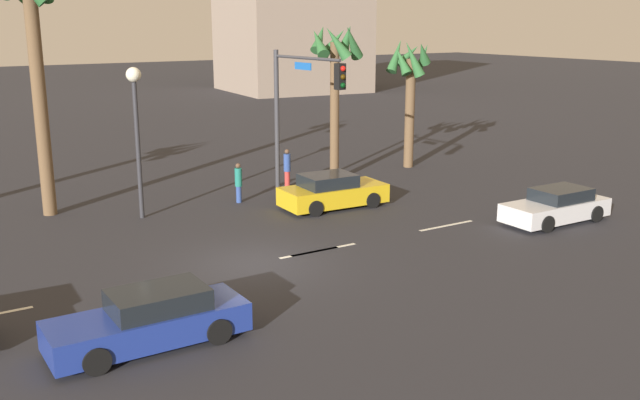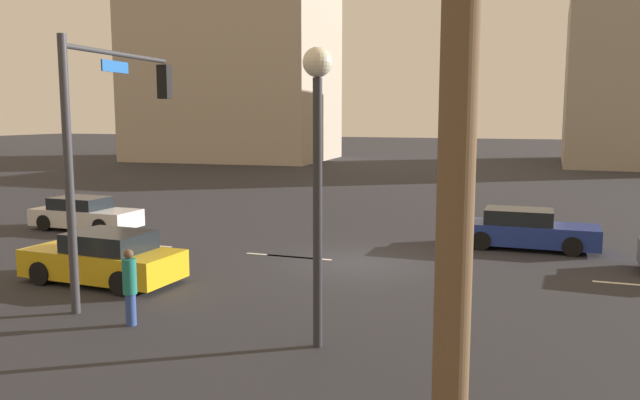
# 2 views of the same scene
# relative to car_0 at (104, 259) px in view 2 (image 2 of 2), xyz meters

# --- Properties ---
(ground_plane) EXTENTS (220.00, 220.00, 0.00)m
(ground_plane) POSITION_rel_car_0_xyz_m (-5.87, -4.57, -0.65)
(ground_plane) COLOR #28282D
(lane_stripe_2) EXTENTS (2.00, 0.14, 0.01)m
(lane_stripe_2) POSITION_rel_car_0_xyz_m (-13.58, -4.57, -0.65)
(lane_stripe_2) COLOR silver
(lane_stripe_2) RESTS_ON ground_plane
(lane_stripe_3) EXTENTS (2.23, 0.14, 0.01)m
(lane_stripe_3) POSITION_rel_car_0_xyz_m (-3.89, -4.57, -0.65)
(lane_stripe_3) COLOR silver
(lane_stripe_3) RESTS_ON ground_plane
(lane_stripe_4) EXTENTS (2.53, 0.14, 0.01)m
(lane_stripe_4) POSITION_rel_car_0_xyz_m (-3.31, -4.57, -0.65)
(lane_stripe_4) COLOR silver
(lane_stripe_4) RESTS_ON ground_plane
(lane_stripe_5) EXTENTS (2.55, 0.14, 0.01)m
(lane_stripe_5) POSITION_rel_car_0_xyz_m (2.13, -4.57, -0.65)
(lane_stripe_5) COLOR silver
(lane_stripe_5) RESTS_ON ground_plane
(car_0) EXTENTS (4.41, 2.11, 1.41)m
(car_0) POSITION_rel_car_0_xyz_m (0.00, 0.00, 0.00)
(car_0) COLOR gold
(car_0) RESTS_ON ground_plane
(car_1) EXTENTS (4.37, 1.85, 1.30)m
(car_1) POSITION_rel_car_0_xyz_m (6.01, -6.37, -0.05)
(car_1) COLOR silver
(car_1) RESTS_ON ground_plane
(car_3) EXTENTS (4.64, 1.78, 1.35)m
(car_3) POSITION_rel_car_0_xyz_m (-10.66, -8.51, -0.02)
(car_3) COLOR navy
(car_3) RESTS_ON ground_plane
(traffic_signal) EXTENTS (0.55, 4.71, 6.30)m
(traffic_signal) POSITION_rel_car_0_xyz_m (-1.06, 0.95, 3.60)
(traffic_signal) COLOR #38383D
(traffic_signal) RESTS_ON ground_plane
(streetlamp) EXTENTS (0.56, 0.56, 5.79)m
(streetlamp) POSITION_rel_car_0_xyz_m (-7.13, 2.60, 3.43)
(streetlamp) COLOR #2D2D33
(streetlamp) RESTS_ON ground_plane
(pedestrian_1) EXTENTS (0.41, 0.41, 1.68)m
(pedestrian_1) POSITION_rel_car_0_xyz_m (-2.89, 2.77, 0.24)
(pedestrian_1) COLOR #2D478C
(pedestrian_1) RESTS_ON ground_plane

